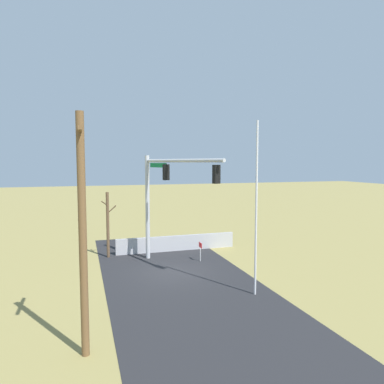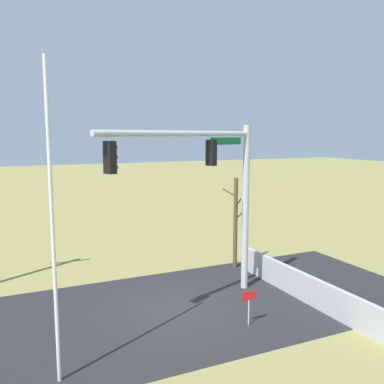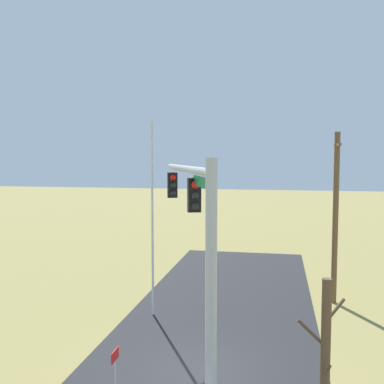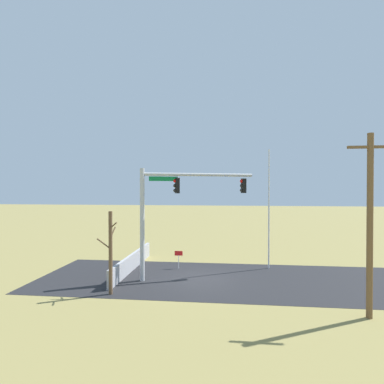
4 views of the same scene
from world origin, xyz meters
TOP-DOWN VIEW (x-y plane):
  - ground_plane at (0.00, 0.00)m, footprint 160.00×160.00m
  - road_surface at (-4.00, 0.00)m, footprint 28.00×8.00m
  - sidewalk_corner at (4.44, 0.84)m, footprint 6.00×6.00m
  - retaining_fence at (4.80, -1.51)m, footprint 0.20×8.71m
  - signal_mast at (1.64, 0.13)m, footprint 6.92×2.88m
  - flagpole at (-4.58, -2.93)m, footprint 0.10×0.10m
  - bare_tree at (4.47, 3.35)m, footprint 1.27×1.02m
  - open_sign at (1.70, -2.26)m, footprint 0.56×0.04m

SIDE VIEW (x-z plane):
  - ground_plane at x=0.00m, z-range 0.00..0.00m
  - sidewalk_corner at x=4.44m, z-range 0.00..0.01m
  - road_surface at x=-4.00m, z-range 0.00..0.01m
  - retaining_fence at x=4.80m, z-range 0.00..1.11m
  - open_sign at x=1.70m, z-range 0.30..1.52m
  - bare_tree at x=4.47m, z-range 0.06..4.47m
  - flagpole at x=-4.58m, z-range 0.00..8.35m
  - signal_mast at x=1.64m, z-range 1.38..8.22m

